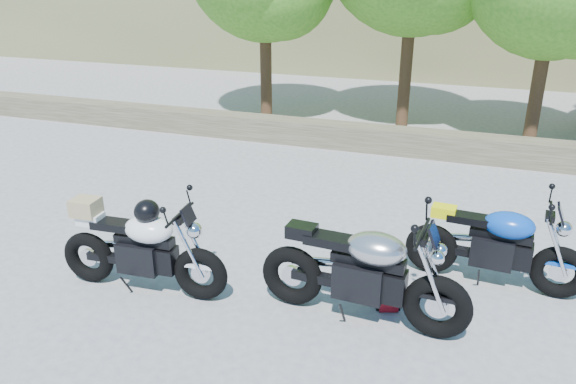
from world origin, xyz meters
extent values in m
plane|color=gray|center=(0.00, 0.00, 0.00)|extent=(90.00, 90.00, 0.00)
cube|color=brown|center=(0.00, 5.50, 0.25)|extent=(22.00, 0.55, 0.50)
cylinder|color=#382314|center=(-2.50, 7.20, 1.51)|extent=(0.28, 0.28, 3.02)
cylinder|color=#382314|center=(0.80, 7.60, 1.68)|extent=(0.28, 0.28, 3.36)
cylinder|color=#382314|center=(3.60, 7.00, 1.46)|extent=(0.28, 0.28, 2.91)
torus|color=black|center=(2.33, -0.52, 0.36)|extent=(0.72, 0.22, 0.71)
torus|color=black|center=(0.74, -0.42, 0.36)|extent=(0.72, 0.22, 0.71)
cylinder|color=silver|center=(2.33, -0.52, 0.36)|extent=(0.25, 0.06, 0.24)
cylinder|color=silver|center=(0.74, -0.42, 0.36)|extent=(0.25, 0.06, 0.24)
cube|color=black|center=(1.51, -0.47, 0.49)|extent=(0.55, 0.37, 0.40)
cube|color=black|center=(1.59, -0.47, 0.73)|extent=(0.79, 0.23, 0.11)
ellipsoid|color=#B2B2B7|center=(1.67, -0.48, 0.89)|extent=(0.67, 0.47, 0.34)
cube|color=black|center=(1.18, -0.45, 0.89)|extent=(0.57, 0.28, 0.10)
cube|color=black|center=(0.85, -0.43, 0.93)|extent=(0.33, 0.24, 0.14)
cylinder|color=black|center=(2.11, -0.51, 1.15)|extent=(0.08, 0.73, 0.04)
sphere|color=silver|center=(2.29, -0.52, 0.96)|extent=(0.20, 0.20, 0.20)
torus|color=black|center=(-0.28, -0.67, 0.32)|extent=(0.66, 0.20, 0.65)
torus|color=black|center=(-1.73, -0.76, 0.32)|extent=(0.66, 0.20, 0.65)
cylinder|color=silver|center=(-0.28, -0.67, 0.32)|extent=(0.22, 0.05, 0.22)
cylinder|color=silver|center=(-1.73, -0.76, 0.32)|extent=(0.22, 0.05, 0.22)
cube|color=black|center=(-1.02, -0.72, 0.45)|extent=(0.50, 0.33, 0.36)
cube|color=black|center=(-0.95, -0.71, 0.67)|extent=(0.72, 0.20, 0.10)
ellipsoid|color=white|center=(-0.88, -0.71, 0.81)|extent=(0.60, 0.43, 0.31)
cube|color=black|center=(-1.33, -0.73, 0.81)|extent=(0.52, 0.25, 0.09)
cube|color=white|center=(-1.63, -0.75, 0.85)|extent=(0.29, 0.22, 0.13)
cylinder|color=black|center=(-0.48, -0.68, 1.04)|extent=(0.07, 0.67, 0.03)
sphere|color=silver|center=(-0.32, -0.68, 0.87)|extent=(0.18, 0.18, 0.18)
ellipsoid|color=black|center=(-0.88, -0.71, 1.03)|extent=(0.30, 0.31, 0.27)
cube|color=#9B875A|center=(-1.67, -0.75, 0.99)|extent=(0.32, 0.28, 0.20)
torus|color=black|center=(3.59, 0.70, 0.32)|extent=(0.65, 0.21, 0.64)
torus|color=black|center=(2.14, 0.82, 0.32)|extent=(0.65, 0.21, 0.64)
cylinder|color=silver|center=(3.59, 0.70, 0.32)|extent=(0.22, 0.06, 0.22)
cylinder|color=silver|center=(2.14, 0.82, 0.32)|extent=(0.22, 0.06, 0.22)
cube|color=black|center=(2.85, 0.76, 0.44)|extent=(0.51, 0.34, 0.36)
cube|color=black|center=(2.92, 0.76, 0.66)|extent=(0.71, 0.22, 0.10)
ellipsoid|color=#0C43B7|center=(2.99, 0.75, 0.80)|extent=(0.61, 0.44, 0.31)
cube|color=black|center=(2.55, 0.79, 0.80)|extent=(0.52, 0.26, 0.09)
cube|color=#FFF70D|center=(2.25, 0.81, 0.84)|extent=(0.30, 0.22, 0.13)
cylinder|color=black|center=(3.39, 0.72, 1.04)|extent=(0.09, 0.66, 0.03)
sphere|color=silver|center=(3.55, 0.70, 0.87)|extent=(0.18, 0.18, 0.18)
cube|color=black|center=(1.78, -0.14, 0.18)|extent=(0.32, 0.27, 0.36)
cube|color=maroon|center=(1.81, -0.25, 0.08)|extent=(0.21, 0.10, 0.15)
camera|label=1|loc=(2.47, -5.60, 3.60)|focal=35.00mm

